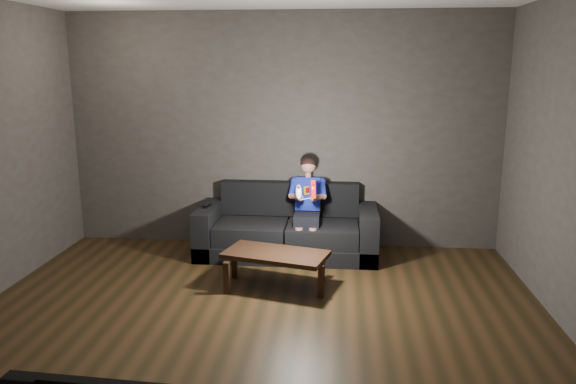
# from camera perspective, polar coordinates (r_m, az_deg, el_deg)

# --- Properties ---
(floor) EXTENTS (5.00, 5.00, 0.00)m
(floor) POSITION_cam_1_polar(r_m,az_deg,el_deg) (4.51, -3.83, -15.01)
(floor) COLOR black
(floor) RESTS_ON ground
(back_wall) EXTENTS (5.00, 0.04, 2.70)m
(back_wall) POSITION_cam_1_polar(r_m,az_deg,el_deg) (6.52, -0.55, 6.18)
(back_wall) COLOR #393431
(back_wall) RESTS_ON ground
(front_wall) EXTENTS (5.00, 0.04, 2.70)m
(front_wall) POSITION_cam_1_polar(r_m,az_deg,el_deg) (1.75, -17.79, -13.42)
(front_wall) COLOR #393431
(front_wall) RESTS_ON ground
(sofa) EXTENTS (2.00, 0.86, 0.77)m
(sofa) POSITION_cam_1_polar(r_m,az_deg,el_deg) (6.37, -0.05, -4.09)
(sofa) COLOR black
(sofa) RESTS_ON floor
(child) EXTENTS (0.41, 0.51, 1.02)m
(child) POSITION_cam_1_polar(r_m,az_deg,el_deg) (6.19, 2.00, -0.71)
(child) COLOR black
(child) RESTS_ON sofa
(wii_remote_red) EXTENTS (0.06, 0.08, 0.19)m
(wii_remote_red) POSITION_cam_1_polar(r_m,az_deg,el_deg) (5.76, 2.56, 0.28)
(wii_remote_red) COLOR red
(wii_remote_red) RESTS_ON child
(nunchuk_white) EXTENTS (0.08, 0.11, 0.16)m
(nunchuk_white) POSITION_cam_1_polar(r_m,az_deg,el_deg) (5.78, 1.10, -0.00)
(nunchuk_white) COLOR silver
(nunchuk_white) RESTS_ON child
(wii_remote_black) EXTENTS (0.06, 0.16, 0.03)m
(wii_remote_black) POSITION_cam_1_polar(r_m,az_deg,el_deg) (6.36, -8.22, -1.37)
(wii_remote_black) COLOR black
(wii_remote_black) RESTS_ON sofa
(coffee_table) EXTENTS (1.06, 0.72, 0.35)m
(coffee_table) POSITION_cam_1_polar(r_m,az_deg,el_deg) (5.41, -1.26, -6.61)
(coffee_table) COLOR black
(coffee_table) RESTS_ON floor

